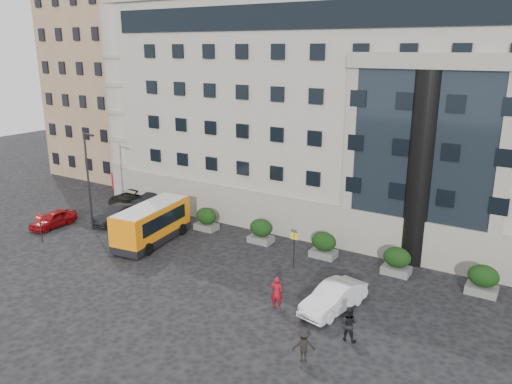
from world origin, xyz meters
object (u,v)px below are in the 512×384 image
hedge_b (261,231)px  hedge_c (324,245)px  red_truck (141,175)px  parked_car_d (134,196)px  bus_stop_sign (294,244)px  white_taxi (334,298)px  pedestrian_c (304,345)px  pedestrian_b (349,324)px  minibus (152,222)px  parked_car_b (117,214)px  hedge_d (397,261)px  hedge_e (483,280)px  street_lamp (89,177)px  pedestrian_a (277,293)px  no_entry_sign (39,222)px  parked_car_a (53,219)px  hedge_a (206,219)px  parked_car_c (155,199)px

hedge_b → hedge_c: same height
red_truck → parked_car_d: 5.45m
hedge_b → bus_stop_sign: (4.30, -2.80, 0.80)m
white_taxi → pedestrian_c: size_ratio=2.77×
bus_stop_sign → pedestrian_b: bus_stop_sign is taller
minibus → bus_stop_sign: bearing=0.0°
parked_car_b → pedestrian_c: (22.23, -9.11, 0.13)m
hedge_d → hedge_e: size_ratio=1.00×
street_lamp → pedestrian_a: size_ratio=4.13×
white_taxi → pedestrian_b: size_ratio=2.52×
hedge_d → pedestrian_b: size_ratio=0.99×
parked_car_d → no_entry_sign: bearing=-80.9°
street_lamp → pedestrian_b: (23.79, -4.14, -3.44)m
pedestrian_a → hedge_c: bearing=-103.9°
street_lamp → parked_car_a: size_ratio=2.01×
hedge_b → no_entry_sign: bearing=-148.1°
pedestrian_a → no_entry_sign: bearing=-17.1°
parked_car_b → hedge_c: bearing=6.7°
hedge_b → pedestrian_b: bearing=-40.0°
hedge_a → hedge_b: (5.20, 0.00, 0.00)m
hedge_d → minibus: bearing=-166.0°
red_truck → parked_car_b: red_truck is taller
minibus → parked_car_a: minibus is taller
pedestrian_a → pedestrian_c: bearing=114.9°
hedge_d → white_taxi: (-1.60, -6.54, -0.16)m
parked_car_a → pedestrian_b: (26.97, -2.74, 0.25)m
street_lamp → parked_car_a: bearing=-156.3°
hedge_d → parked_car_a: (-26.72, -6.20, -0.25)m
hedge_e → white_taxi: 9.44m
hedge_c → pedestrian_b: (5.45, -8.94, -0.00)m
hedge_c → white_taxi: 7.47m
street_lamp → pedestrian_c: bearing=-17.0°
red_truck → parked_car_c: bearing=-20.6°
bus_stop_sign → minibus: size_ratio=0.35×
bus_stop_sign → pedestrian_a: size_ratio=1.30×
hedge_e → pedestrian_a: pedestrian_a is taller
parked_car_d → pedestrian_b: pedestrian_b is taller
hedge_b → street_lamp: bearing=-159.9°
hedge_e → parked_car_a: (-31.92, -6.20, -0.25)m
red_truck → hedge_a: bearing=-10.4°
hedge_b → parked_car_c: (-12.98, 2.28, -0.14)m
hedge_a → hedge_d: size_ratio=1.00×
hedge_c → white_taxi: size_ratio=0.39×
hedge_e → pedestrian_b: bearing=-119.0°
no_entry_sign → pedestrian_a: 20.20m
hedge_e → parked_car_a: hedge_e is taller
hedge_b → parked_car_b: hedge_b is taller
hedge_e → parked_car_d: bearing=176.4°
hedge_a → hedge_e: size_ratio=1.00×
pedestrian_a → pedestrian_c: size_ratio=1.15×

